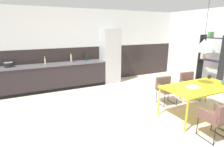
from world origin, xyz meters
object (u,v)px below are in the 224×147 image
Objects in this scene: refrigerator_column at (110,56)px; armchair_head_of_table at (166,87)px; open_shelf_unit at (210,60)px; bottle_spice_small at (71,58)px; armchair_corner_seat at (219,115)px; mug_dark_espresso at (209,77)px; dining_table at (200,88)px; armchair_by_stool at (189,83)px; cooking_pot at (9,65)px; bottle_oil_tall at (45,61)px; bottle_wine_green at (86,57)px; open_book at (193,87)px; mug_tall_blue at (172,85)px; pendant_lamp_over_table_near at (204,45)px.

refrigerator_column is 2.64m from armchair_head_of_table.
bottle_spice_small is at bearing -118.35° from open_shelf_unit.
mug_dark_espresso is at bearing 46.47° from armchair_corner_seat.
dining_table is 2.22× the size of armchair_by_stool.
cooking_pot is 1.06m from bottle_oil_tall.
bottle_wine_green reaches higher than bottle_oil_tall.
bottle_wine_green is (2.51, 0.05, 0.05)m from cooking_pot.
dining_table is 5.76× the size of bottle_spice_small.
mug_tall_blue is at bearing 153.52° from open_book.
mug_tall_blue is 4.81m from cooking_pot.
open_shelf_unit is (1.40, 0.43, 0.51)m from armchair_by_stool.
dining_table is 1.00m from armchair_corner_seat.
open_shelf_unit is at bearing 28.96° from open_book.
bottle_oil_tall is 0.97× the size of bottle_wine_green.
mug_tall_blue is at bearing 162.79° from pendant_lamp_over_table_near.
dining_table is at bearing -48.63° from bottle_oil_tall.
bottle_oil_tall is at bearing 129.65° from open_book.
armchair_corner_seat is 2.48× the size of bottle_spice_small.
open_book is (-0.02, -0.88, 0.26)m from armchair_head_of_table.
bottle_oil_tall is (1.06, -0.06, 0.03)m from cooking_pot.
mug_dark_espresso is 0.95× the size of mug_tall_blue.
refrigerator_column is 3.40m from cooking_pot.
cooking_pot is (-3.62, 4.37, 0.46)m from armchair_corner_seat.
bottle_spice_small is at bearing -0.07° from cooking_pot.
bottle_oil_tall is (-3.06, 3.48, 0.30)m from dining_table.
mug_tall_blue is (-0.12, 1.08, 0.29)m from armchair_corner_seat.
mug_tall_blue is at bearing -88.32° from refrigerator_column.
pendant_lamp_over_table_near reaches higher than dining_table.
bottle_wine_green is (0.57, 0.05, -0.01)m from bottle_spice_small.
cooking_pot reaches higher than mug_tall_blue.
bottle_spice_small is (-2.81, 2.70, 0.52)m from armchair_by_stool.
mug_tall_blue is 2.84m from open_shelf_unit.
dining_table is 14.22× the size of mug_dark_espresso.
pendant_lamp_over_table_near is (0.72, -3.40, 0.66)m from refrigerator_column.
bottle_wine_green is 3.95m from pendant_lamp_over_table_near.
bottle_spice_small is (-1.98, 3.50, 0.28)m from open_book.
cooking_pot reaches higher than armchair_head_of_table.
open_shelf_unit is (2.23, 1.23, 0.27)m from open_book.
bottle_oil_tall is (-2.85, 3.44, 0.25)m from open_book.
armchair_by_stool is at bearing 25.52° from mug_tall_blue.
refrigerator_column reaches higher than bottle_spice_small.
bottle_wine_green reaches higher than open_book.
armchair_corner_seat is at bearing -87.13° from refrigerator_column.
armchair_corner_seat is at bearing -75.91° from bottle_wine_green.
open_book is 0.96m from pendant_lamp_over_table_near.
mug_dark_espresso is (0.98, -0.55, 0.30)m from armchair_head_of_table.
cooking_pot is (-4.91, 3.17, 0.18)m from mug_dark_espresso.
mug_tall_blue is 0.11× the size of pendant_lamp_over_table_near.
bottle_oil_tall is (-2.44, 3.24, 0.20)m from mug_tall_blue.
refrigerator_column reaches higher than bottle_wine_green.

